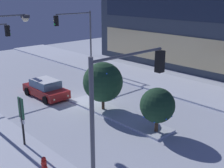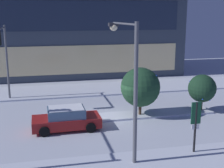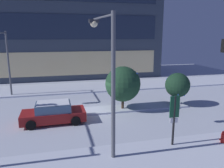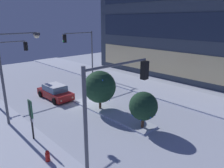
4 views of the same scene
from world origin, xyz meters
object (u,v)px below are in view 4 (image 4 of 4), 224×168
object	(u,v)px
traffic_light_corner_near_left	(2,57)
decorated_tree_left_of_median	(100,87)
traffic_light_corner_near_right	(114,99)
fire_hydrant	(48,157)
traffic_light_corner_far_left	(81,46)
car_near	(55,92)
street_lamp_arched	(14,64)
parking_info_sign	(31,115)
decorated_tree_median	(143,106)

from	to	relation	value
traffic_light_corner_near_left	decorated_tree_left_of_median	world-z (taller)	traffic_light_corner_near_left
traffic_light_corner_near_right	fire_hydrant	distance (m)	5.50
traffic_light_corner_far_left	fire_hydrant	distance (m)	18.91
car_near	decorated_tree_left_of_median	distance (m)	5.93
traffic_light_corner_near_left	fire_hydrant	world-z (taller)	traffic_light_corner_near_left
traffic_light_corner_far_left	street_lamp_arched	bearing A→B (deg)	32.29
traffic_light_corner_far_left	parking_info_sign	size ratio (longest dim) A/B	2.22
traffic_light_corner_near_right	parking_info_sign	distance (m)	6.82
traffic_light_corner_near_left	fire_hydrant	bearing A→B (deg)	-99.82
parking_info_sign	traffic_light_corner_near_right	bearing A→B (deg)	-74.09
fire_hydrant	decorated_tree_median	size ratio (longest dim) A/B	0.28
fire_hydrant	decorated_tree_left_of_median	world-z (taller)	decorated_tree_left_of_median
decorated_tree_median	decorated_tree_left_of_median	distance (m)	4.98
traffic_light_corner_near_right	street_lamp_arched	distance (m)	9.84
traffic_light_corner_far_left	street_lamp_arched	size ratio (longest dim) A/B	0.92
car_near	traffic_light_corner_far_left	size ratio (longest dim) A/B	0.70
traffic_light_corner_near_right	parking_info_sign	size ratio (longest dim) A/B	2.09
traffic_light_corner_near_right	street_lamp_arched	size ratio (longest dim) A/B	0.86
fire_hydrant	traffic_light_corner_near_right	bearing A→B (deg)	33.93
traffic_light_corner_near_right	traffic_light_corner_far_left	bearing A→B (deg)	59.03
street_lamp_arched	traffic_light_corner_far_left	bearing A→B (deg)	25.70
traffic_light_corner_near_left	traffic_light_corner_far_left	world-z (taller)	traffic_light_corner_far_left
parking_info_sign	street_lamp_arched	bearing A→B (deg)	81.86
traffic_light_corner_near_left	traffic_light_corner_near_right	distance (m)	17.95
fire_hydrant	parking_info_sign	world-z (taller)	parking_info_sign
decorated_tree_median	decorated_tree_left_of_median	xyz separation A→B (m)	(-4.97, 0.00, 0.36)
traffic_light_corner_far_left	decorated_tree_left_of_median	xyz separation A→B (m)	(9.89, -5.15, -2.34)
decorated_tree_median	decorated_tree_left_of_median	bearing A→B (deg)	179.97
street_lamp_arched	decorated_tree_median	bearing A→B (deg)	-57.71
car_near	traffic_light_corner_far_left	xyz separation A→B (m)	(-4.34, 6.64, 3.84)
car_near	traffic_light_corner_near_left	distance (m)	7.10
traffic_light_corner_near_right	fire_hydrant	size ratio (longest dim) A/B	7.45
traffic_light_corner_far_left	decorated_tree_median	world-z (taller)	traffic_light_corner_far_left
street_lamp_arched	traffic_light_corner_near_right	bearing A→B (deg)	-89.68
traffic_light_corner_far_left	fire_hydrant	world-z (taller)	traffic_light_corner_far_left
traffic_light_corner_near_right	traffic_light_corner_far_left	distance (m)	19.75
car_near	street_lamp_arched	world-z (taller)	street_lamp_arched
traffic_light_corner_near_right	decorated_tree_median	distance (m)	5.95
decorated_tree_median	fire_hydrant	bearing A→B (deg)	-99.04
car_near	fire_hydrant	bearing A→B (deg)	-32.10
car_near	fire_hydrant	world-z (taller)	car_near
fire_hydrant	decorated_tree_left_of_median	xyz separation A→B (m)	(-3.83, 7.18, 1.82)
decorated_tree_left_of_median	fire_hydrant	bearing A→B (deg)	-61.95
decorated_tree_median	traffic_light_corner_near_right	bearing A→B (deg)	-67.48
parking_info_sign	decorated_tree_left_of_median	size ratio (longest dim) A/B	0.80
car_near	fire_hydrant	distance (m)	10.97
car_near	street_lamp_arched	bearing A→B (deg)	-59.84
traffic_light_corner_near_left	traffic_light_corner_far_left	distance (m)	9.84
street_lamp_arched	decorated_tree_left_of_median	distance (m)	7.22
car_near	traffic_light_corner_near_left	xyz separation A→B (m)	(-5.36, -3.14, 3.44)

